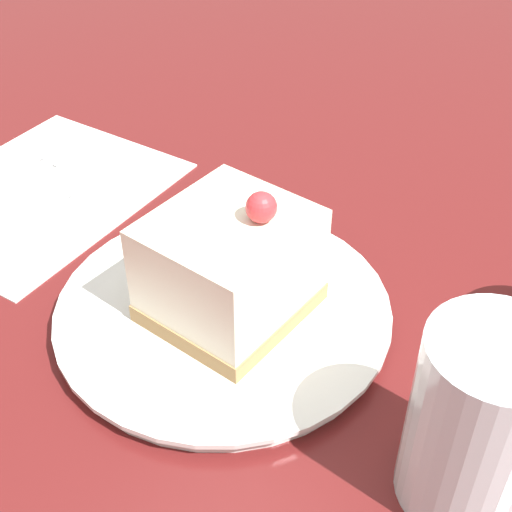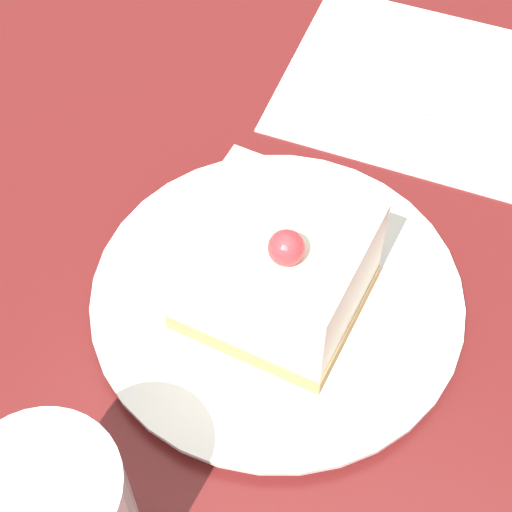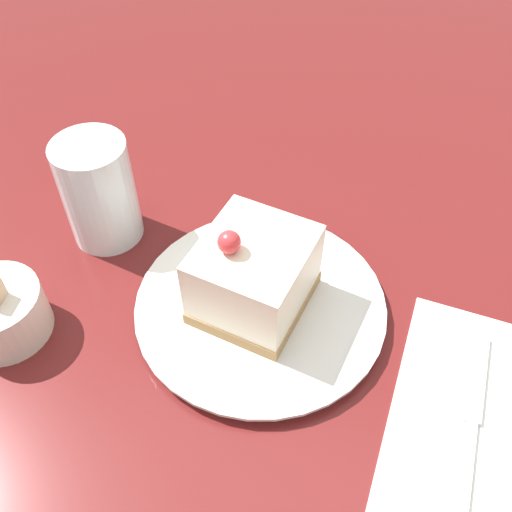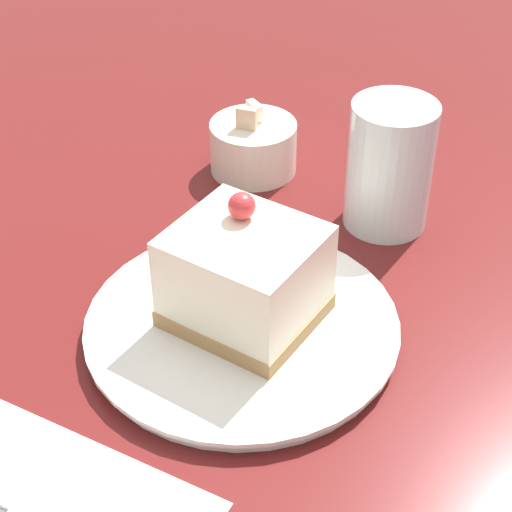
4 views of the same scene
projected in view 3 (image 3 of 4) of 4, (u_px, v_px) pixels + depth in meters
ground_plane at (253, 322)px, 0.56m from camera, size 4.00×4.00×0.00m
plate at (259, 305)px, 0.56m from camera, size 0.24×0.24×0.01m
cake_slice at (254, 275)px, 0.53m from camera, size 0.10×0.11×0.10m
napkin at (503, 435)px, 0.48m from camera, size 0.22×0.25×0.00m
knife at (474, 405)px, 0.49m from camera, size 0.04×0.18×0.00m
sugar_bowl at (0, 313)px, 0.53m from camera, size 0.09×0.09×0.07m
drinking_glass at (99, 192)px, 0.59m from camera, size 0.08×0.08×0.12m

